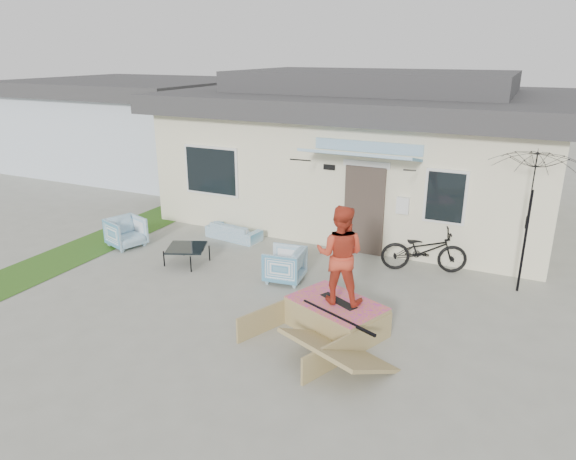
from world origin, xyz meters
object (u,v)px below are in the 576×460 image
at_px(armchair_left, 126,231).
at_px(coffee_table, 187,255).
at_px(armchair_right, 285,263).
at_px(loveseat, 234,228).
at_px(skateboard, 339,301).
at_px(bicycle, 424,246).
at_px(skate_ramp, 336,316).
at_px(patio_umbrella, 530,208).
at_px(skater, 340,253).

height_order(armchair_left, coffee_table, armchair_left).
relative_size(armchair_left, armchair_right, 1.03).
xyz_separation_m(loveseat, armchair_right, (2.29, -1.75, 0.11)).
distance_m(loveseat, skateboard, 5.12).
bearing_deg(skateboard, bicycle, 103.34).
height_order(loveseat, armchair_left, armchair_left).
bearing_deg(bicycle, skate_ramp, 148.54).
xyz_separation_m(skate_ramp, skateboard, (0.02, 0.05, 0.28)).
height_order(loveseat, armchair_right, armchair_right).
relative_size(armchair_right, skate_ramp, 0.38).
xyz_separation_m(armchair_right, patio_umbrella, (4.46, 1.57, 1.36)).
distance_m(coffee_table, patio_umbrella, 7.24).
height_order(bicycle, skater, skater).
bearing_deg(skater, coffee_table, -25.93).
distance_m(loveseat, skate_ramp, 5.13).
bearing_deg(coffee_table, skater, -17.58).
height_order(armchair_right, patio_umbrella, patio_umbrella).
xyz_separation_m(loveseat, coffee_table, (-0.11, -1.87, -0.08)).
distance_m(coffee_table, bicycle, 5.28).
bearing_deg(bicycle, skateboard, 148.67).
bearing_deg(loveseat, patio_umbrella, -174.50).
xyz_separation_m(armchair_left, patio_umbrella, (8.86, 1.41, 1.35)).
bearing_deg(patio_umbrella, skate_ramp, -132.33).
relative_size(loveseat, armchair_left, 1.81).
bearing_deg(armchair_right, loveseat, -134.67).
height_order(loveseat, bicycle, bicycle).
bearing_deg(skater, loveseat, -46.72).
xyz_separation_m(loveseat, skater, (4.01, -3.18, 1.13)).
bearing_deg(skateboard, patio_umbrella, 74.78).
height_order(armchair_right, coffee_table, armchair_right).
bearing_deg(bicycle, coffee_table, 93.69).
bearing_deg(loveseat, skater, 148.72).
bearing_deg(loveseat, skateboard, 148.72).
bearing_deg(loveseat, armchair_left, 44.32).
xyz_separation_m(bicycle, patio_umbrella, (1.95, -0.21, 1.16)).
height_order(loveseat, coffee_table, loveseat).
relative_size(coffee_table, skateboard, 1.07).
height_order(skateboard, skater, skater).
height_order(patio_umbrella, skate_ramp, patio_umbrella).
relative_size(armchair_left, skateboard, 1.06).
distance_m(loveseat, skater, 5.24).
bearing_deg(bicycle, skater, 148.67).
bearing_deg(skate_ramp, coffee_table, -175.76).
xyz_separation_m(coffee_table, skate_ramp, (4.10, -1.35, 0.06)).
relative_size(loveseat, coffee_table, 1.80).
distance_m(armchair_left, patio_umbrella, 9.08).
bearing_deg(skateboard, loveseat, 168.98).
relative_size(armchair_right, skater, 0.46).
relative_size(coffee_table, skater, 0.48).
relative_size(loveseat, skate_ramp, 0.71).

